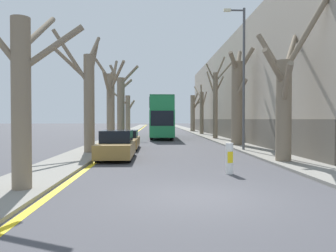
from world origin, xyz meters
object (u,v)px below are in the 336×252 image
at_px(street_tree_right_4, 193,112).
at_px(traffic_bollard, 229,158).
at_px(street_tree_left_4, 127,113).
at_px(double_decker_bus, 161,115).
at_px(street_tree_right_0, 285,97).
at_px(street_tree_left_1, 88,95).
at_px(parked_car_1, 126,140).
at_px(street_tree_left_0, 22,94).
at_px(street_tree_left_3, 121,103).
at_px(street_tree_left_2, 111,103).
at_px(street_tree_right_3, 202,110).
at_px(street_tree_right_1, 238,99).
at_px(parked_car_0, 116,146).
at_px(street_tree_right_2, 216,101).
at_px(lamp_post, 242,73).

relative_size(street_tree_right_4, traffic_bollard, 5.27).
height_order(street_tree_left_4, street_tree_right_4, street_tree_left_4).
bearing_deg(double_decker_bus, street_tree_right_0, -75.60).
relative_size(street_tree_left_1, parked_car_1, 1.62).
relative_size(street_tree_right_4, parked_car_1, 1.37).
xyz_separation_m(street_tree_left_0, double_decker_bus, (4.48, 26.95, -0.31)).
height_order(street_tree_left_3, street_tree_right_0, street_tree_left_3).
relative_size(street_tree_left_4, parked_car_1, 1.45).
bearing_deg(traffic_bollard, street_tree_right_0, 41.04).
bearing_deg(street_tree_left_1, street_tree_left_2, 88.36).
relative_size(street_tree_left_0, street_tree_right_3, 0.85).
bearing_deg(street_tree_left_1, street_tree_left_0, -88.65).
relative_size(street_tree_left_3, street_tree_right_0, 1.09).
relative_size(street_tree_right_1, parked_car_0, 1.80).
height_order(street_tree_right_2, lamp_post, lamp_post).
xyz_separation_m(street_tree_left_4, street_tree_right_1, (10.40, -23.21, 0.58)).
bearing_deg(double_decker_bus, street_tree_right_2, -26.73).
xyz_separation_m(street_tree_left_3, double_decker_bus, (4.58, -1.47, -1.42)).
xyz_separation_m(street_tree_right_2, lamp_post, (-0.62, -12.63, 1.09)).
distance_m(street_tree_left_3, street_tree_right_1, 16.53).
height_order(street_tree_right_0, street_tree_right_1, street_tree_right_0).
height_order(street_tree_right_1, street_tree_right_3, street_tree_right_1).
height_order(street_tree_right_0, traffic_bollard, street_tree_right_0).
height_order(double_decker_bus, lamp_post, lamp_post).
distance_m(street_tree_left_0, street_tree_right_3, 35.88).
distance_m(parked_car_0, traffic_bollard, 6.92).
bearing_deg(parked_car_0, street_tree_right_3, 72.62).
relative_size(street_tree_right_3, lamp_post, 0.74).
relative_size(street_tree_left_0, street_tree_right_0, 0.76).
bearing_deg(double_decker_bus, street_tree_right_3, 53.09).
distance_m(street_tree_right_2, traffic_bollard, 21.79).
bearing_deg(street_tree_right_0, lamp_post, 94.65).
bearing_deg(traffic_bollard, lamp_post, 71.85).
bearing_deg(street_tree_left_1, street_tree_right_0, -24.28).
relative_size(street_tree_right_3, traffic_bollard, 5.73).
xyz_separation_m(street_tree_left_2, street_tree_right_0, (9.92, -13.06, -0.36)).
distance_m(parked_car_0, parked_car_1, 5.71).
relative_size(street_tree_left_0, street_tree_left_3, 0.69).
bearing_deg(street_tree_right_2, parked_car_1, -128.05).
height_order(street_tree_right_3, street_tree_right_4, street_tree_right_3).
height_order(street_tree_right_0, street_tree_right_3, street_tree_right_0).
distance_m(street_tree_left_2, lamp_post, 12.05).
xyz_separation_m(street_tree_left_2, parked_car_0, (1.76, -11.01, -2.81)).
xyz_separation_m(street_tree_right_0, parked_car_1, (-8.16, 7.76, -2.51)).
relative_size(street_tree_left_4, street_tree_right_1, 0.87).
xyz_separation_m(street_tree_left_1, street_tree_left_2, (0.24, 8.47, -0.02)).
relative_size(street_tree_left_1, traffic_bollard, 6.21).
relative_size(street_tree_left_0, lamp_post, 0.63).
distance_m(lamp_post, traffic_bollard, 10.13).
height_order(street_tree_right_0, street_tree_right_2, street_tree_right_2).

